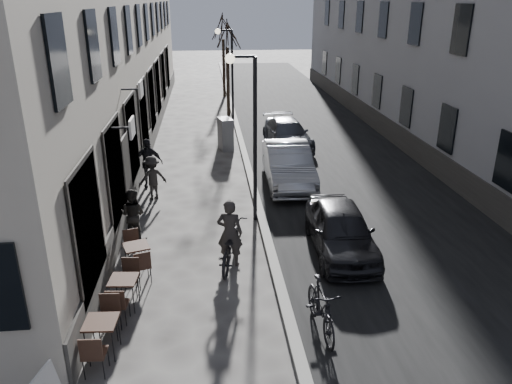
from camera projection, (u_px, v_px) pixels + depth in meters
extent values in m
plane|color=#3A3734|center=(284.00, 341.00, 10.18)|extent=(120.00, 120.00, 0.00)
cube|color=black|center=(311.00, 135.00, 25.36)|extent=(7.30, 60.00, 0.00)
cube|color=slate|center=(240.00, 136.00, 25.00)|extent=(0.25, 60.00, 0.12)
cylinder|color=black|center=(255.00, 143.00, 14.83)|extent=(0.12, 0.12, 5.00)
cylinder|color=black|center=(243.00, 57.00, 13.89)|extent=(0.70, 0.08, 0.08)
sphere|color=#FFF2CC|center=(230.00, 59.00, 13.87)|extent=(0.28, 0.28, 0.28)
cylinder|color=black|center=(232.00, 81.00, 25.95)|extent=(0.12, 0.12, 5.00)
cylinder|color=black|center=(225.00, 30.00, 25.00)|extent=(0.70, 0.08, 0.08)
sphere|color=#FFF2CC|center=(218.00, 31.00, 24.99)|extent=(0.28, 0.28, 0.28)
cylinder|color=black|center=(228.00, 82.00, 28.92)|extent=(0.20, 0.20, 3.90)
cylinder|color=black|center=(224.00, 68.00, 34.48)|extent=(0.20, 0.20, 3.90)
cube|color=black|center=(101.00, 322.00, 9.56)|extent=(0.65, 0.65, 0.04)
cylinder|color=black|center=(86.00, 347.00, 9.44)|extent=(0.02, 0.02, 0.72)
cylinder|color=black|center=(113.00, 347.00, 9.46)|extent=(0.02, 0.02, 0.72)
cylinder|color=black|center=(93.00, 330.00, 9.92)|extent=(0.02, 0.02, 0.72)
cylinder|color=black|center=(119.00, 330.00, 9.94)|extent=(0.02, 0.02, 0.72)
cube|color=black|center=(123.00, 280.00, 11.03)|extent=(0.65, 0.65, 0.04)
cylinder|color=black|center=(111.00, 300.00, 10.93)|extent=(0.02, 0.02, 0.70)
cylinder|color=black|center=(134.00, 300.00, 10.93)|extent=(0.02, 0.02, 0.70)
cylinder|color=black|center=(116.00, 288.00, 11.40)|extent=(0.02, 0.02, 0.70)
cylinder|color=black|center=(138.00, 288.00, 11.40)|extent=(0.02, 0.02, 0.70)
cube|color=black|center=(136.00, 246.00, 12.51)|extent=(0.76, 0.76, 0.04)
cylinder|color=black|center=(129.00, 266.00, 12.34)|extent=(0.02, 0.02, 0.70)
cylinder|color=black|center=(150.00, 262.00, 12.53)|extent=(0.02, 0.02, 0.70)
cylinder|color=black|center=(126.00, 257.00, 12.76)|extent=(0.02, 0.02, 0.70)
cylinder|color=black|center=(145.00, 253.00, 12.96)|extent=(0.02, 0.02, 0.70)
cube|color=slate|center=(226.00, 134.00, 22.75)|extent=(0.72, 1.05, 1.45)
imported|color=black|center=(230.00, 245.00, 12.90)|extent=(1.20, 2.24, 1.12)
imported|color=#2A2725|center=(230.00, 233.00, 12.77)|extent=(0.75, 0.58, 1.83)
imported|color=black|center=(133.00, 215.00, 14.20)|extent=(0.91, 0.82, 1.54)
imported|color=#282523|center=(152.00, 178.00, 17.11)|extent=(1.13, 0.91, 1.53)
imported|color=black|center=(148.00, 163.00, 18.16)|extent=(1.07, 0.45, 1.82)
imported|color=black|center=(341.00, 229.00, 13.52)|extent=(1.74, 3.98, 1.33)
imported|color=#989BA0|center=(288.00, 165.00, 18.48)|extent=(1.71, 4.62, 1.51)
imported|color=#3F434B|center=(287.00, 134.00, 23.17)|extent=(2.12, 4.43, 1.24)
imported|color=black|center=(321.00, 308.00, 10.29)|extent=(0.66, 1.91, 1.13)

